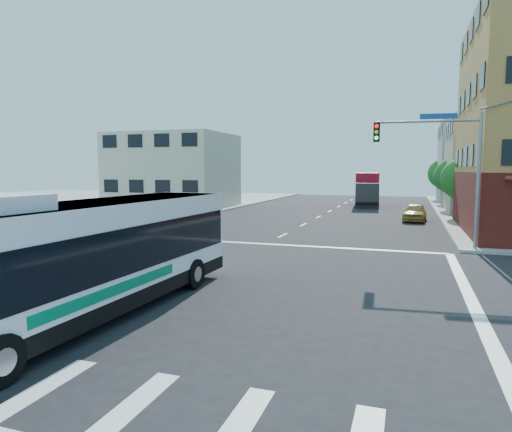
% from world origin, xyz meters
% --- Properties ---
extents(ground, '(120.00, 120.00, 0.00)m').
position_xyz_m(ground, '(0.00, 0.00, 0.00)').
color(ground, black).
rests_on(ground, ground).
extents(sidewalk_nw, '(50.00, 50.00, 0.15)m').
position_xyz_m(sidewalk_nw, '(-35.00, 35.00, 0.07)').
color(sidewalk_nw, gray).
rests_on(sidewalk_nw, ground).
extents(building_east_far, '(12.06, 10.06, 10.00)m').
position_xyz_m(building_east_far, '(16.98, 47.98, 5.01)').
color(building_east_far, '#9B9B96').
rests_on(building_east_far, ground).
extents(building_west, '(12.06, 10.06, 8.00)m').
position_xyz_m(building_west, '(-17.02, 29.98, 4.01)').
color(building_west, beige).
rests_on(building_west, ground).
extents(signal_mast_ne, '(7.91, 1.13, 8.07)m').
position_xyz_m(signal_mast_ne, '(9.08, 10.62, 4.98)').
color(signal_mast_ne, slate).
rests_on(signal_mast_ne, ground).
extents(street_tree_a, '(3.60, 3.60, 5.53)m').
position_xyz_m(street_tree_a, '(11.90, 27.92, 3.59)').
color(street_tree_a, '#321D12').
rests_on(street_tree_a, ground).
extents(street_tree_b, '(3.80, 3.80, 5.79)m').
position_xyz_m(street_tree_b, '(11.90, 35.92, 3.75)').
color(street_tree_b, '#321D12').
rests_on(street_tree_b, ground).
extents(street_tree_c, '(3.40, 3.40, 5.29)m').
position_xyz_m(street_tree_c, '(11.90, 43.92, 3.46)').
color(street_tree_c, '#321D12').
rests_on(street_tree_c, ground).
extents(street_tree_d, '(4.00, 4.00, 6.03)m').
position_xyz_m(street_tree_d, '(11.90, 51.92, 3.88)').
color(street_tree_d, '#321D12').
rests_on(street_tree_d, ground).
extents(transit_bus, '(3.03, 12.27, 3.61)m').
position_xyz_m(transit_bus, '(-0.88, -4.33, 1.77)').
color(transit_bus, black).
rests_on(transit_bus, ground).
extents(box_truck, '(3.24, 8.62, 3.79)m').
position_xyz_m(box_truck, '(2.95, 38.59, 1.84)').
color(box_truck, '#2A2A2F').
rests_on(box_truck, ground).
extents(parked_car, '(2.04, 4.34, 1.44)m').
position_xyz_m(parked_car, '(8.00, 24.33, 0.72)').
color(parked_car, gold).
rests_on(parked_car, ground).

